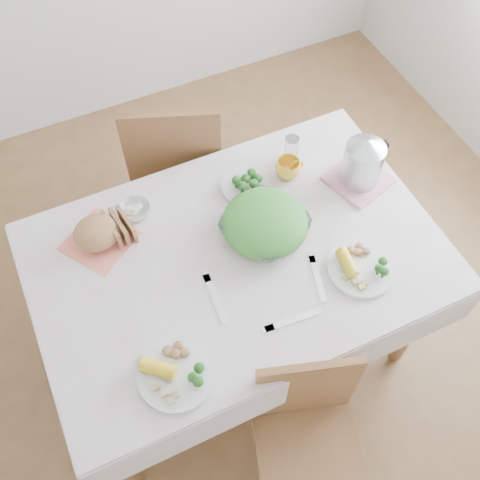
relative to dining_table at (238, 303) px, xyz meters
name	(u,v)px	position (x,y,z in m)	size (l,w,h in m)	color
floor	(238,339)	(0.00, 0.00, -0.38)	(3.60, 3.60, 0.00)	brown
dining_table	(238,303)	(0.00, 0.00, 0.00)	(1.40, 0.90, 0.75)	brown
tablecloth	(237,256)	(0.00, 0.00, 0.38)	(1.50, 1.00, 0.01)	silver
chair_near	(311,450)	(-0.03, -0.67, 0.09)	(0.37, 0.37, 0.83)	brown
chair_far	(179,161)	(0.04, 0.78, 0.09)	(0.43, 0.43, 0.96)	brown
salad_bowl	(265,227)	(0.13, 0.05, 0.42)	(0.30, 0.30, 0.07)	white
dinner_plate_left	(177,374)	(-0.37, -0.34, 0.40)	(0.26, 0.26, 0.02)	white
dinner_plate_right	(361,268)	(0.38, -0.25, 0.40)	(0.25, 0.25, 0.02)	white
broccoli_plate	(246,186)	(0.16, 0.27, 0.40)	(0.20, 0.20, 0.02)	beige
napkin	(100,241)	(-0.44, 0.27, 0.39)	(0.23, 0.23, 0.00)	#FB7560
bread_loaf	(96,232)	(-0.44, 0.27, 0.45)	(0.17, 0.16, 0.10)	#916138
fruit_bowl	(135,210)	(-0.28, 0.34, 0.41)	(0.12, 0.12, 0.04)	white
yellow_mug	(288,168)	(0.35, 0.26, 0.43)	(0.10, 0.10, 0.08)	yellow
glass_tumbler	(291,147)	(0.40, 0.34, 0.45)	(0.06, 0.06, 0.11)	white
pink_tray	(358,179)	(0.59, 0.12, 0.40)	(0.22, 0.22, 0.02)	pink
electric_kettle	(363,161)	(0.59, 0.12, 0.51)	(0.16, 0.16, 0.22)	#B2B5BA
fork_left	(215,299)	(-0.15, -0.13, 0.39)	(0.02, 0.21, 0.00)	silver
fork_right	(318,279)	(0.22, -0.22, 0.39)	(0.02, 0.20, 0.00)	silver
knife	(293,320)	(0.06, -0.32, 0.39)	(0.02, 0.21, 0.00)	silver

